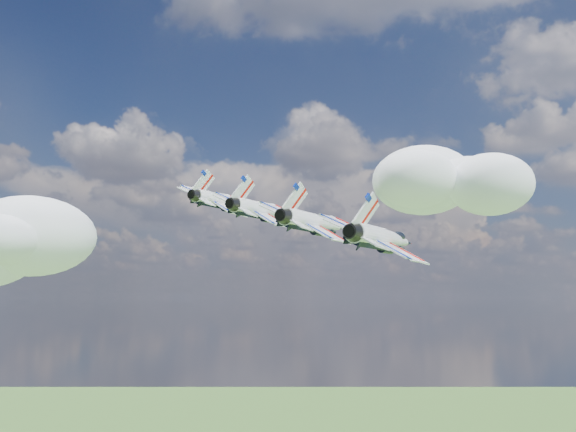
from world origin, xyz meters
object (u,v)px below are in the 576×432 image
(jet_1, at_px, (264,210))
(jet_3, at_px, (383,238))
(jet_0, at_px, (224,201))
(jet_2, at_px, (315,222))

(jet_1, xyz_separation_m, jet_3, (16.13, -15.09, -5.09))
(jet_0, height_order, jet_2, jet_0)
(jet_0, bearing_deg, jet_2, -27.09)
(jet_2, height_order, jet_3, jet_2)
(jet_1, xyz_separation_m, jet_2, (8.07, -7.54, -2.54))
(jet_1, bearing_deg, jet_3, -27.09)
(jet_0, height_order, jet_3, jet_0)
(jet_1, height_order, jet_2, jet_1)
(jet_1, relative_size, jet_3, 1.00)
(jet_1, relative_size, jet_2, 1.00)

